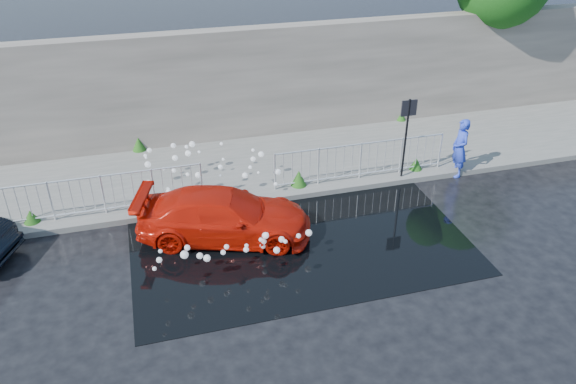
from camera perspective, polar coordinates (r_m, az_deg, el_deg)
name	(u,v)px	position (r m, az deg, el deg)	size (l,w,h in m)	color
ground	(291,269)	(12.83, 0.26, -7.82)	(90.00, 90.00, 0.00)	black
pavement	(245,167)	(16.90, -4.36, 2.52)	(30.00, 4.00, 0.15)	#5C5D58
curb	(260,200)	(15.19, -2.82, -0.84)	(30.00, 0.25, 0.16)	#5C5D58
retaining_wall	(229,85)	(18.16, -6.03, 10.75)	(30.00, 0.60, 3.50)	#5B544C
puddle	(299,241)	(13.71, 1.14, -4.97)	(8.00, 5.00, 0.01)	black
sign_post	(407,126)	(15.84, 12.00, 6.58)	(0.45, 0.06, 2.50)	black
railing_left	(103,193)	(14.95, -18.30, -0.10)	(5.05, 0.05, 1.10)	silver
railing_right	(360,159)	(15.98, 7.38, 3.30)	(5.05, 0.05, 1.10)	silver
weeds	(240,168)	(16.30, -4.85, 2.47)	(12.17, 3.93, 0.45)	#1B4913
water_spray	(212,195)	(14.31, -7.73, -0.33)	(3.67, 5.67, 1.09)	white
red_car	(224,216)	(13.62, -6.50, -2.39)	(1.70, 4.18, 1.21)	red
person	(460,148)	(16.93, 17.07, 4.29)	(0.64, 0.42, 1.75)	blue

